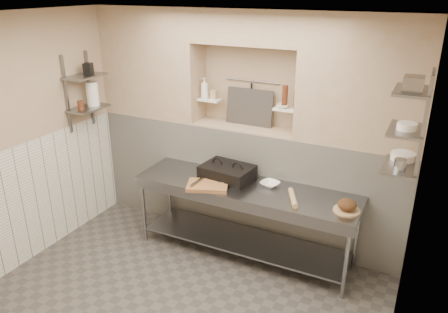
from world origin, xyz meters
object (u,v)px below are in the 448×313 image
Objects in this scene: mixing_bowl at (270,184)px; bowl_alcove at (282,106)px; prep_table at (244,207)px; rolling_pin at (293,198)px; bottle_soap at (205,88)px; jug_left at (92,94)px; cutting_board at (208,185)px; panini_press at (227,172)px; bread_loaf at (347,205)px.

bowl_alcove is (-0.04, 0.42, 0.81)m from mixing_bowl.
prep_table is 6.67× the size of rolling_pin.
rolling_pin is (0.59, -0.08, 0.29)m from prep_table.
jug_left is at bearing -154.92° from bottle_soap.
bottle_soap is at bearing 25.08° from jug_left.
mixing_bowl is 0.69× the size of jug_left.
bottle_soap reaches higher than bowl_alcove.
mixing_bowl reaches higher than cutting_board.
bottle_soap is 0.86× the size of jug_left.
panini_press is 0.33m from cutting_board.
jug_left reaches higher than bowl_alcove.
prep_table is 13.60× the size of bread_loaf.
panini_press is 3.01× the size of mixing_bowl.
mixing_bowl is 1.46m from bottle_soap.
bottle_soap reaches higher than mixing_bowl.
bottle_soap reaches higher than jug_left.
rolling_pin is 1.10m from bowl_alcove.
prep_table is at bearing -149.80° from mixing_bowl.
jug_left is (-1.81, -0.16, 0.78)m from panini_press.
mixing_bowl is (0.53, 0.02, -0.05)m from panini_press.
bread_loaf is 0.64× the size of jug_left.
panini_press is 1.37× the size of cutting_board.
rolling_pin is 2.60× the size of bowl_alcove.
prep_table is 0.40m from mixing_bowl.
bread_loaf is at bearing -12.80° from mixing_bowl.
cutting_board is 1.51× the size of jug_left.
rolling_pin is 2.04× the size of bread_loaf.
panini_press is 1.97m from jug_left.
mixing_bowl is 0.91m from bowl_alcove.
bottle_soap is at bearing 158.65° from mixing_bowl.
mixing_bowl is at bearing 146.90° from rolling_pin.
prep_table is 0.45m from panini_press.
rolling_pin is 1.29× the size of jug_left.
cutting_board is at bearing -5.22° from jug_left.
jug_left is at bearing 179.61° from bread_loaf.
prep_table is 4.17× the size of panini_press.
prep_table is at bearing -17.74° from panini_press.
bread_loaf is (1.15, -0.06, 0.33)m from prep_table.
cutting_board is at bearing -152.61° from prep_table.
jug_left is at bearing -165.34° from bowl_alcove.
prep_table is 5.71× the size of cutting_board.
mixing_bowl is 0.41m from rolling_pin.
rolling_pin is at bearing -7.55° from prep_table.
bowl_alcove is 2.37m from jug_left.
bread_loaf is at bearing -1.54° from panini_press.
bowl_alcove is at bearing 14.66° from jug_left.
prep_table is at bearing 177.02° from bread_loaf.
panini_press reaches higher than mixing_bowl.
jug_left is (-2.68, 0.04, 0.83)m from rolling_pin.
bowl_alcove is at bearing 0.20° from bottle_soap.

